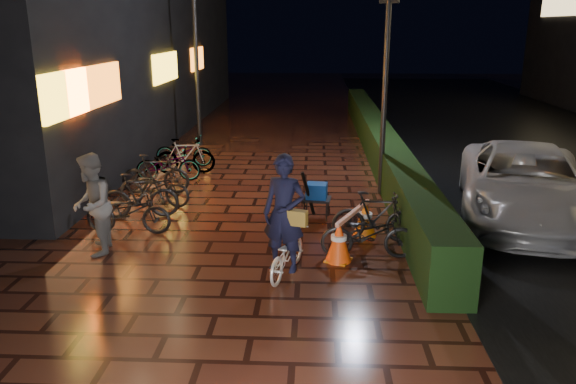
# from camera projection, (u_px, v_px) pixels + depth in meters

# --- Properties ---
(ground) EXTENTS (80.00, 80.00, 0.00)m
(ground) POSITION_uv_depth(u_px,v_px,m) (237.00, 254.00, 9.92)
(ground) COLOR #381911
(ground) RESTS_ON ground
(hedge) EXTENTS (0.70, 20.00, 1.00)m
(hedge) POSITION_uv_depth(u_px,v_px,m) (378.00, 140.00, 17.29)
(hedge) COLOR black
(hedge) RESTS_ON ground
(bystander_person) EXTENTS (0.85, 1.00, 1.80)m
(bystander_person) POSITION_uv_depth(u_px,v_px,m) (92.00, 205.00, 9.68)
(bystander_person) COLOR slate
(bystander_person) RESTS_ON ground
(van) EXTENTS (3.70, 5.82, 1.50)m
(van) POSITION_uv_depth(u_px,v_px,m) (525.00, 184.00, 11.52)
(van) COLOR #BBBAC0
(van) RESTS_ON ground
(storefront_block) EXTENTS (12.09, 22.00, 9.00)m
(storefront_block) POSITION_uv_depth(u_px,v_px,m) (13.00, 8.00, 20.09)
(storefront_block) COLOR black
(storefront_block) RESTS_ON ground
(lamp_post_hedge) EXTENTS (0.43, 0.25, 4.65)m
(lamp_post_hedge) POSITION_uv_depth(u_px,v_px,m) (385.00, 86.00, 12.76)
(lamp_post_hedge) COLOR black
(lamp_post_hedge) RESTS_ON ground
(lamp_post_sf) EXTENTS (0.50, 0.14, 5.31)m
(lamp_post_sf) POSITION_uv_depth(u_px,v_px,m) (196.00, 57.00, 18.20)
(lamp_post_sf) COLOR black
(lamp_post_sf) RESTS_ON ground
(cyclist) EXTENTS (0.88, 1.48, 2.01)m
(cyclist) POSITION_uv_depth(u_px,v_px,m) (285.00, 232.00, 8.85)
(cyclist) COLOR white
(cyclist) RESTS_ON ground
(traffic_barrier) EXTENTS (1.06, 1.72, 0.71)m
(traffic_barrier) POSITION_uv_depth(u_px,v_px,m) (353.00, 229.00, 10.09)
(traffic_barrier) COLOR #FD470D
(traffic_barrier) RESTS_ON ground
(cart_assembly) EXTENTS (0.65, 0.59, 1.08)m
(cart_assembly) POSITION_uv_depth(u_px,v_px,m) (316.00, 193.00, 11.59)
(cart_assembly) COLOR black
(cart_assembly) RESTS_ON ground
(parked_bikes_storefront) EXTENTS (1.95, 6.13, 0.96)m
(parked_bikes_storefront) POSITION_uv_depth(u_px,v_px,m) (162.00, 174.00, 13.44)
(parked_bikes_storefront) COLOR black
(parked_bikes_storefront) RESTS_ON ground
(parked_bikes_hedge) EXTENTS (1.84, 1.36, 0.96)m
(parked_bikes_hedge) POSITION_uv_depth(u_px,v_px,m) (372.00, 226.00, 9.97)
(parked_bikes_hedge) COLOR black
(parked_bikes_hedge) RESTS_ON ground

